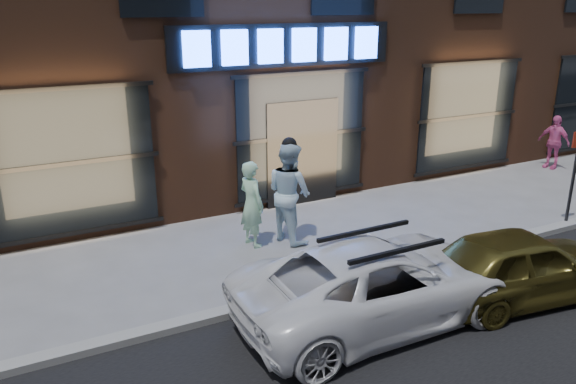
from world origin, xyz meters
name	(u,v)px	position (x,y,z in m)	size (l,w,h in m)	color
ground	(408,269)	(0.00, 0.00, 0.00)	(90.00, 90.00, 0.00)	slate
curb	(408,266)	(0.00, 0.00, 0.06)	(60.00, 0.25, 0.12)	gray
man_bowtie	(252,204)	(-2.01, 2.23, 0.84)	(0.61, 0.40, 1.68)	#B5EEC5
man_cap	(289,192)	(-1.26, 2.13, 0.99)	(0.96, 0.75, 1.98)	white
passerby	(554,142)	(7.68, 3.26, 0.75)	(0.88, 0.37, 1.50)	pink
white_suv	(378,282)	(-1.45, -1.07, 0.60)	(2.01, 4.35, 1.21)	white
gold_sedan	(521,265)	(0.88, -1.60, 0.59)	(1.38, 3.44, 1.17)	brown
sign_post	(575,170)	(4.24, 0.10, 1.24)	(0.33, 0.09, 2.05)	#262628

